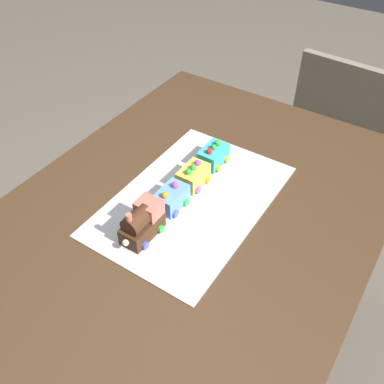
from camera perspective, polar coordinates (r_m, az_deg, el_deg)
The scene contains 8 objects.
ground_plane at distance 1.82m, azimuth -0.38°, elevation -19.27°, with size 8.00×8.00×0.00m, color #6B6054.
dining_table at distance 1.30m, azimuth -0.51°, elevation -6.19°, with size 1.40×1.00×0.74m.
chair at distance 2.10m, azimuth 19.26°, elevation 7.56°, with size 0.42×0.42×0.86m.
cake_board at distance 1.25m, azimuth -0.00°, elevation -1.07°, with size 0.60×0.40×0.00m, color silver.
cake_locomotive at distance 1.13m, azimuth -6.71°, elevation -4.03°, with size 0.14×0.08×0.12m.
cake_car_flatbed_sky_blue at distance 1.21m, azimuth -2.90°, elevation -0.89°, with size 0.10×0.08×0.07m.
cake_car_hopper_lemon at distance 1.28m, azimuth 0.14°, elevation 2.19°, with size 0.10×0.08×0.07m.
cake_car_tanker_turquoise at distance 1.36m, azimuth 2.86°, elevation 4.92°, with size 0.10×0.08×0.07m.
Camera 1 is at (-0.70, -0.47, 1.62)m, focal length 39.80 mm.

